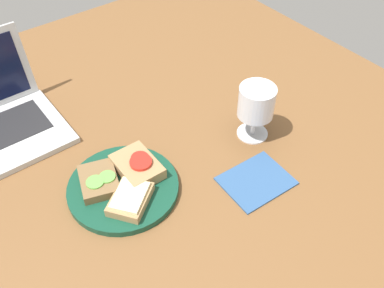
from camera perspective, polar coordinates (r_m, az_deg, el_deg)
name	(u,v)px	position (r cm, az deg, el deg)	size (l,w,h in cm)	color
wooden_table	(154,165)	(95.00, -5.15, -2.84)	(140.00, 140.00, 3.00)	brown
plate	(123,188)	(88.66, -9.15, -5.77)	(22.65, 22.65, 1.51)	#144733
sandwich_with_cucumber	(99,181)	(88.34, -12.29, -4.80)	(9.82, 11.11, 2.37)	brown
sandwich_with_cheese	(130,198)	(84.22, -8.22, -7.20)	(11.35, 10.80, 2.49)	#A88456
sandwich_with_tomato	(138,166)	(89.16, -7.27, -2.93)	(7.80, 10.70, 3.26)	#A88456
wine_glass	(256,104)	(94.52, 8.57, 5.34)	(8.11, 8.11, 13.21)	white
napkin	(256,181)	(90.41, 8.55, -4.89)	(13.88, 11.16, 0.40)	#33598C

